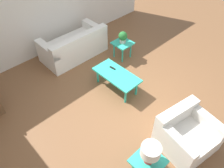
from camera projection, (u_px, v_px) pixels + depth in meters
name	position (u px, v px, depth m)	size (l,w,h in m)	color
ground_plane	(126.00, 102.00, 5.05)	(14.00, 14.00, 0.00)	brown
wall_right	(44.00, 4.00, 5.70)	(0.12, 7.20, 2.70)	silver
sofa	(74.00, 47.00, 6.12)	(0.92, 1.79, 0.80)	white
armchair	(186.00, 134.00, 4.07)	(1.04, 1.08, 0.76)	silver
coffee_table	(117.00, 76.00, 5.11)	(1.14, 0.56, 0.45)	#2DB79E
side_table_plant	(123.00, 45.00, 6.02)	(0.49, 0.49, 0.48)	#2DB79E
side_table_lamp	(148.00, 163.00, 3.56)	(0.49, 0.49, 0.48)	#2DB79E
potted_plant	(123.00, 37.00, 5.84)	(0.24, 0.24, 0.33)	#B2ADA3
table_lamp	(150.00, 152.00, 3.32)	(0.31, 0.31, 0.41)	red
remote_control	(113.00, 68.00, 5.22)	(0.16, 0.06, 0.02)	black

